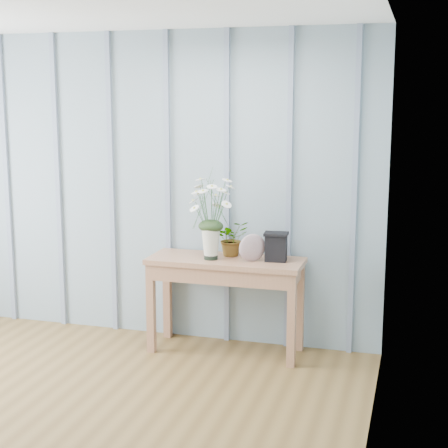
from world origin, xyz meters
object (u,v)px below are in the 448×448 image
(felt_disc_vessel, at_px, (252,248))
(carved_box, at_px, (276,246))
(daisy_vase, at_px, (211,205))
(sideboard, at_px, (226,273))

(felt_disc_vessel, distance_m, carved_box, 0.18)
(daisy_vase, xyz_separation_m, felt_disc_vessel, (0.32, 0.02, -0.31))
(daisy_vase, bearing_deg, felt_disc_vessel, 2.90)
(daisy_vase, bearing_deg, carved_box, 9.48)
(daisy_vase, xyz_separation_m, carved_box, (0.49, 0.08, -0.31))
(felt_disc_vessel, relative_size, carved_box, 0.97)
(sideboard, bearing_deg, carved_box, 4.18)
(sideboard, height_order, carved_box, carved_box)
(daisy_vase, height_order, felt_disc_vessel, daisy_vase)
(carved_box, bearing_deg, felt_disc_vessel, -158.79)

